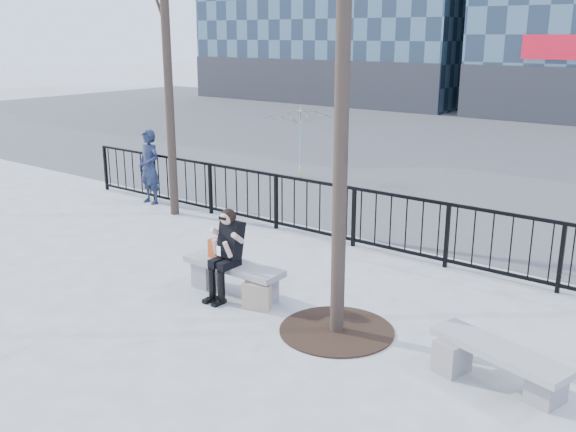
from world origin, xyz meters
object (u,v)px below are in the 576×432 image
Objects in this scene: bench_second at (498,362)px; seated_woman at (225,254)px; bench_main at (234,275)px; standing_man at (149,167)px.

seated_woman is (-4.04, -0.01, 0.38)m from bench_second.
bench_main is 1.23× the size of seated_woman.
bench_main is 1.05× the size of bench_second.
seated_woman reaches higher than bench_main.
bench_second is 9.63m from standing_man.
standing_man is at bearing 177.53° from bench_second.
seated_woman is 5.91m from standing_man.
standing_man reaches higher than bench_main.
bench_main is 4.04m from bench_second.
bench_main reaches higher than bench_second.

